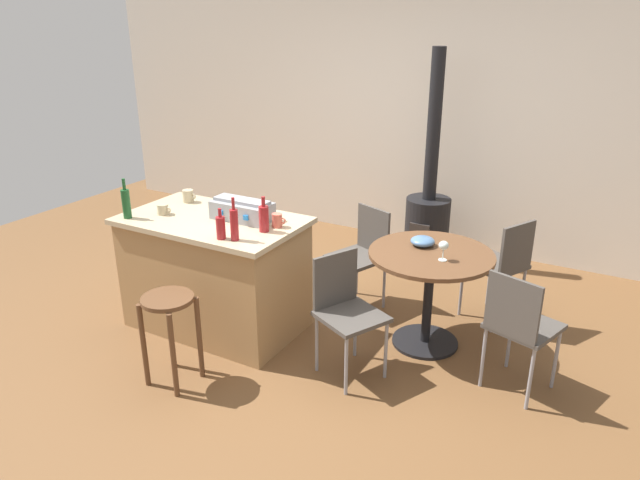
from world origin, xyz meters
name	(u,v)px	position (x,y,z in m)	size (l,w,h in m)	color
ground_plane	(294,340)	(0.00, 0.00, 0.00)	(8.80, 8.80, 0.00)	brown
back_wall	(419,116)	(0.00, 2.55, 1.35)	(8.00, 0.10, 2.70)	beige
kitchen_island	(215,273)	(-0.66, -0.08, 0.46)	(1.38, 0.83, 0.91)	#A37A4C
wooden_stool	(169,319)	(-0.44, -0.84, 0.48)	(0.34, 0.34, 0.64)	brown
dining_table	(430,275)	(0.90, 0.46, 0.57)	(0.91, 0.91, 0.75)	black
folding_chair_near	(363,250)	(0.20, 0.81, 0.50)	(0.52, 0.52, 0.85)	#47423D
folding_chair_far	(345,306)	(0.52, -0.16, 0.50)	(0.54, 0.54, 0.85)	#47423D
folding_chair_left	(519,323)	(1.61, 0.16, 0.51)	(0.50, 0.50, 0.87)	#47423D
folding_chair_right	(502,262)	(1.29, 1.07, 0.53)	(0.54, 0.54, 0.88)	#47423D
wood_stove	(428,213)	(0.35, 1.99, 0.50)	(0.44, 0.45, 2.08)	black
toolbox	(242,210)	(-0.44, 0.02, 0.99)	(0.46, 0.23, 0.16)	gray
bottle_0	(234,224)	(-0.23, -0.36, 1.03)	(0.06, 0.06, 0.31)	maroon
bottle_1	(264,218)	(-0.16, -0.12, 1.01)	(0.07, 0.07, 0.26)	maroon
bottle_2	(126,203)	(-1.23, -0.38, 1.03)	(0.06, 0.06, 0.31)	#194C23
bottle_3	(221,227)	(-0.33, -0.38, 1.00)	(0.06, 0.06, 0.22)	maroon
cup_0	(163,209)	(-1.05, -0.18, 0.95)	(0.12, 0.09, 0.08)	tan
cup_1	(277,220)	(-0.12, 0.01, 0.96)	(0.11, 0.08, 0.10)	#DB6651
cup_2	(188,196)	(-1.09, 0.15, 0.96)	(0.12, 0.09, 0.10)	tan
wine_glass	(444,246)	(1.02, 0.36, 0.86)	(0.07, 0.07, 0.14)	silver
serving_bowl	(423,241)	(0.80, 0.56, 0.79)	(0.18, 0.18, 0.07)	#4C7099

